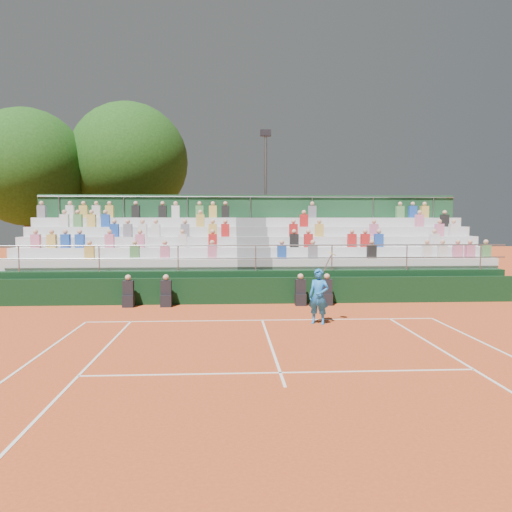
{
  "coord_description": "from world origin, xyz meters",
  "views": [
    {
      "loc": [
        -1.07,
        -15.56,
        3.14
      ],
      "look_at": [
        0.0,
        3.5,
        1.8
      ],
      "focal_mm": 35.0,
      "sensor_mm": 36.0,
      "label": 1
    }
  ],
  "objects": [
    {
      "name": "courtside_wall",
      "position": [
        0.0,
        3.2,
        0.5
      ],
      "size": [
        20.0,
        0.15,
        1.0
      ],
      "primitive_type": "cube",
      "color": "black",
      "rests_on": "ground"
    },
    {
      "name": "tree_east",
      "position": [
        -6.9,
        14.49,
        6.6
      ],
      "size": [
        6.92,
        6.92,
        10.08
      ],
      "color": "#352013",
      "rests_on": "ground"
    },
    {
      "name": "tree_west",
      "position": [
        -12.08,
        12.73,
        6.07
      ],
      "size": [
        6.42,
        6.42,
        9.29
      ],
      "color": "#352013",
      "rests_on": "ground"
    },
    {
      "name": "floodlight_mast",
      "position": [
        1.02,
        12.25,
        4.76
      ],
      "size": [
        0.6,
        0.25,
        8.17
      ],
      "color": "gray",
      "rests_on": "ground"
    },
    {
      "name": "ground",
      "position": [
        0.0,
        0.0,
        0.0
      ],
      "size": [
        90.0,
        90.0,
        0.0
      ],
      "primitive_type": "plane",
      "color": "#C84C21",
      "rests_on": "ground"
    },
    {
      "name": "grandstand",
      "position": [
        -0.01,
        6.44,
        1.07
      ],
      "size": [
        20.0,
        5.2,
        4.4
      ],
      "color": "black",
      "rests_on": "ground"
    },
    {
      "name": "line_officials",
      "position": [
        -0.96,
        2.75,
        0.48
      ],
      "size": [
        7.73,
        0.4,
        1.19
      ],
      "color": "black",
      "rests_on": "ground"
    },
    {
      "name": "tennis_player",
      "position": [
        1.69,
        -0.62,
        0.85
      ],
      "size": [
        0.9,
        0.62,
        2.22
      ],
      "color": "blue",
      "rests_on": "ground"
    }
  ]
}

